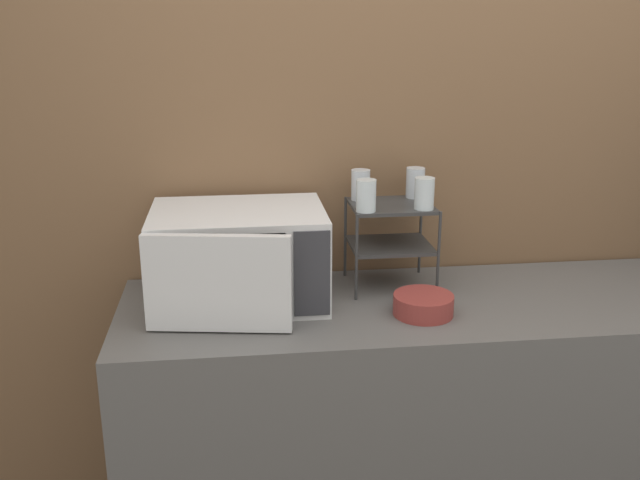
{
  "coord_description": "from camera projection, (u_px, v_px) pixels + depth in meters",
  "views": [
    {
      "loc": [
        -0.61,
        -1.78,
        1.8
      ],
      "look_at": [
        -0.35,
        0.35,
        1.13
      ],
      "focal_mm": 40.0,
      "sensor_mm": 36.0,
      "label": 1
    }
  ],
  "objects": [
    {
      "name": "glass_back_right",
      "position": [
        415.0,
        183.0,
        2.45
      ],
      "size": [
        0.06,
        0.06,
        0.1
      ],
      "color": "silver",
      "rests_on": "dish_rack"
    },
    {
      "name": "wall_back",
      "position": [
        405.0,
        164.0,
        2.55
      ],
      "size": [
        8.0,
        0.06,
        2.6
      ],
      "color": "brown",
      "rests_on": "ground_plane"
    },
    {
      "name": "glass_back_left",
      "position": [
        361.0,
        185.0,
        2.42
      ],
      "size": [
        0.06,
        0.06,
        0.1
      ],
      "color": "silver",
      "rests_on": "dish_rack"
    },
    {
      "name": "microwave",
      "position": [
        238.0,
        257.0,
        2.28
      ],
      "size": [
        0.56,
        0.5,
        0.3
      ],
      "color": "silver",
      "rests_on": "counter"
    },
    {
      "name": "bowl",
      "position": [
        423.0,
        305.0,
        2.21
      ],
      "size": [
        0.19,
        0.19,
        0.06
      ],
      "color": "maroon",
      "rests_on": "counter"
    },
    {
      "name": "glass_front_right",
      "position": [
        424.0,
        193.0,
        2.3
      ],
      "size": [
        0.06,
        0.06,
        0.1
      ],
      "color": "silver",
      "rests_on": "dish_rack"
    },
    {
      "name": "glass_front_left",
      "position": [
        366.0,
        196.0,
        2.28
      ],
      "size": [
        0.06,
        0.06,
        0.1
      ],
      "color": "silver",
      "rests_on": "dish_rack"
    },
    {
      "name": "dish_rack",
      "position": [
        391.0,
        227.0,
        2.4
      ],
      "size": [
        0.28,
        0.24,
        0.29
      ],
      "color": "#333333",
      "rests_on": "counter"
    },
    {
      "name": "counter",
      "position": [
        421.0,
        424.0,
        2.46
      ],
      "size": [
        1.99,
        0.65,
        0.91
      ],
      "color": "#595654",
      "rests_on": "ground_plane"
    }
  ]
}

